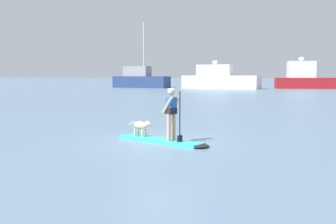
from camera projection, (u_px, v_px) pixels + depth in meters
ground_plane at (160, 142)px, 13.00m from camera, size 400.00×400.00×0.00m
paddleboard at (165, 141)px, 12.85m from camera, size 3.43×1.99×0.10m
person_paddler at (172, 110)px, 12.59m from camera, size 0.68×0.60×1.68m
dog at (141, 126)px, 13.49m from camera, size 0.98×0.50×0.55m
moored_boat_outer at (140, 79)px, 64.13m from camera, size 9.58×4.20×10.48m
moored_boat_far_port at (220, 79)px, 60.58m from camera, size 12.34×5.61×4.30m
moored_boat_starboard at (304, 78)px, 60.57m from camera, size 9.28×4.09×4.84m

